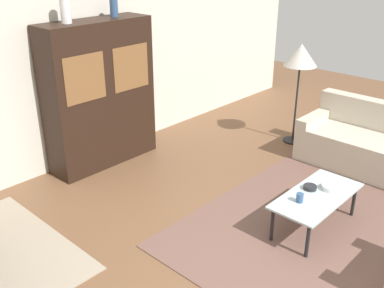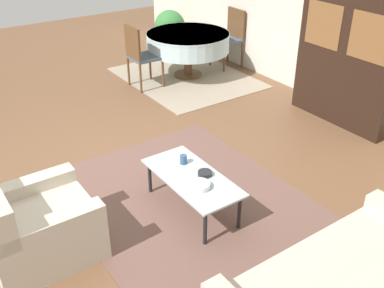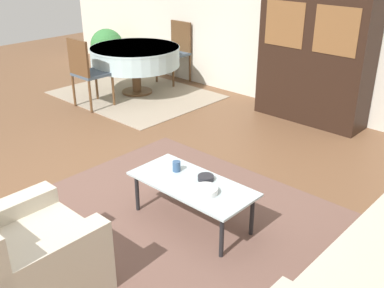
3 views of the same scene
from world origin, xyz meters
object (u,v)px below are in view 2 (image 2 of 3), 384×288
object	(u,v)px
bowl	(200,185)
dining_chair_near	(140,53)
coffee_table	(192,180)
dining_chair_far	(231,34)
potted_plant	(170,28)
bowl_small	(205,173)
cup	(183,159)
dining_table	(188,42)
armchair	(35,227)
display_cabinet	(353,53)

from	to	relation	value
bowl	dining_chair_near	bearing A→B (deg)	160.02
coffee_table	dining_chair_far	bearing A→B (deg)	136.17
potted_plant	dining_chair_near	bearing A→B (deg)	-45.39
dining_chair_far	bowl_small	size ratio (longest dim) A/B	7.25
cup	bowl_small	bearing A→B (deg)	9.82
dining_chair_near	cup	bearing A→B (deg)	-20.81
dining_table	armchair	bearing A→B (deg)	-50.85
armchair	bowl_small	world-z (taller)	armchair
armchair	potted_plant	distance (m)	5.90
dining_table	dining_chair_near	xyz separation A→B (m)	(0.00, -0.91, -0.02)
coffee_table	display_cabinet	size ratio (longest dim) A/B	0.58
dining_chair_near	cup	world-z (taller)	dining_chair_near
dining_chair_far	bowl	bearing A→B (deg)	137.44
dining_chair_near	cup	xyz separation A→B (m)	(2.85, -1.08, -0.13)
armchair	dining_table	size ratio (longest dim) A/B	0.64
display_cabinet	dining_chair_near	distance (m)	3.14
dining_table	display_cabinet	bearing A→B (deg)	17.74
coffee_table	dining_table	world-z (taller)	dining_table
bowl	dining_table	bearing A→B (deg)	147.34
coffee_table	bowl_small	distance (m)	0.14
dining_chair_near	dining_table	bearing A→B (deg)	90.00
dining_chair_far	bowl	size ratio (longest dim) A/B	5.07
armchair	cup	bearing A→B (deg)	90.18
armchair	dining_chair_far	world-z (taller)	dining_chair_far
armchair	bowl	size ratio (longest dim) A/B	4.52
dining_chair_near	bowl	bearing A→B (deg)	-19.98
bowl_small	potted_plant	distance (m)	5.21
bowl_small	potted_plant	xyz separation A→B (m)	(-4.58, 2.49, 0.02)
dining_chair_near	bowl	world-z (taller)	dining_chair_near
dining_table	bowl_small	xyz separation A→B (m)	(3.15, -1.94, -0.18)
bowl_small	dining_chair_far	bearing A→B (deg)	137.77
armchair	potted_plant	xyz separation A→B (m)	(-4.29, 4.05, 0.13)
coffee_table	potted_plant	distance (m)	5.22
dining_chair_far	potted_plant	size ratio (longest dim) A/B	1.29
display_cabinet	bowl	distance (m)	3.06
bowl	bowl_small	distance (m)	0.22
coffee_table	potted_plant	xyz separation A→B (m)	(-4.53, 2.60, 0.08)
dining_table	dining_chair_far	size ratio (longest dim) A/B	1.39
cup	bowl_small	size ratio (longest dim) A/B	0.68
coffee_table	bowl_small	bearing A→B (deg)	64.08
coffee_table	cup	bearing A→B (deg)	165.69
dining_chair_far	cup	bearing A→B (deg)	134.44
display_cabinet	dining_chair_near	size ratio (longest dim) A/B	1.89
dining_chair_near	potted_plant	xyz separation A→B (m)	(-1.44, 1.46, -0.14)
coffee_table	dining_chair_near	world-z (taller)	dining_chair_near
bowl	potted_plant	bearing A→B (deg)	150.70
armchair	dining_table	bearing A→B (deg)	129.15
coffee_table	bowl_small	xyz separation A→B (m)	(0.05, 0.11, 0.06)
bowl_small	armchair	bearing A→B (deg)	-100.52
cup	potted_plant	distance (m)	4.98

